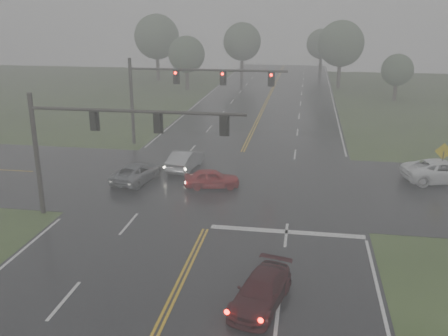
% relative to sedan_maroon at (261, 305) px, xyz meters
% --- Properties ---
extents(main_road, '(18.00, 160.00, 0.02)m').
position_rel_sedan_maroon_xyz_m(main_road, '(-3.76, 12.91, 0.00)').
color(main_road, black).
rests_on(main_road, ground).
extents(cross_street, '(120.00, 14.00, 0.02)m').
position_rel_sedan_maroon_xyz_m(cross_street, '(-3.76, 14.91, 0.00)').
color(cross_street, black).
rests_on(cross_street, ground).
extents(stop_bar, '(8.50, 0.50, 0.01)m').
position_rel_sedan_maroon_xyz_m(stop_bar, '(0.74, 7.31, 0.00)').
color(stop_bar, silver).
rests_on(stop_bar, ground).
extents(sedan_maroon, '(2.73, 4.64, 1.26)m').
position_rel_sedan_maroon_xyz_m(sedan_maroon, '(0.00, 0.00, 0.00)').
color(sedan_maroon, '#33090D').
rests_on(sedan_maroon, ground).
extents(sedan_red, '(4.06, 2.34, 1.30)m').
position_rel_sedan_maroon_xyz_m(sedan_red, '(-4.70, 13.72, 0.00)').
color(sedan_red, '#9F0E13').
rests_on(sedan_red, ground).
extents(sedan_silver, '(2.12, 4.69, 1.49)m').
position_rel_sedan_maroon_xyz_m(sedan_silver, '(-7.48, 17.43, 0.00)').
color(sedan_silver, '#95979C').
rests_on(sedan_silver, ground).
extents(car_grey, '(3.02, 5.03, 1.31)m').
position_rel_sedan_maroon_xyz_m(car_grey, '(-10.23, 14.15, 0.00)').
color(car_grey, slate).
rests_on(car_grey, ground).
extents(pickup_white, '(6.14, 3.87, 1.58)m').
position_rel_sedan_maroon_xyz_m(pickup_white, '(11.32, 17.61, 0.00)').
color(pickup_white, white).
rests_on(pickup_white, ground).
extents(signal_gantry_near, '(12.50, 0.32, 7.31)m').
position_rel_sedan_maroon_xyz_m(signal_gantry_near, '(-10.16, 7.68, 5.11)').
color(signal_gantry_near, black).
rests_on(signal_gantry_near, ground).
extents(signal_gantry_far, '(13.93, 0.39, 7.71)m').
position_rel_sedan_maroon_xyz_m(signal_gantry_far, '(-9.66, 24.21, 5.42)').
color(signal_gantry_far, black).
rests_on(signal_gantry_far, ground).
extents(sign_diamond_east, '(1.20, 0.10, 2.89)m').
position_rel_sedan_maroon_xyz_m(sign_diamond_east, '(11.12, 17.46, 1.95)').
color(sign_diamond_east, black).
rests_on(sign_diamond_east, ground).
extents(tree_nw_a, '(5.45, 5.45, 8.00)m').
position_rel_sedan_maroon_xyz_m(tree_nw_a, '(-16.49, 55.79, 5.26)').
color(tree_nw_a, '#342A22').
rests_on(tree_nw_a, ground).
extents(tree_ne_a, '(6.95, 6.95, 10.20)m').
position_rel_sedan_maroon_xyz_m(tree_ne_a, '(6.21, 61.40, 6.71)').
color(tree_ne_a, '#342A22').
rests_on(tree_ne_a, ground).
extents(tree_n_mid, '(6.54, 6.54, 9.60)m').
position_rel_sedan_maroon_xyz_m(tree_n_mid, '(-10.01, 69.87, 6.32)').
color(tree_n_mid, '#342A22').
rests_on(tree_n_mid, ground).
extents(tree_e_near, '(4.20, 4.20, 6.17)m').
position_rel_sedan_maroon_xyz_m(tree_e_near, '(13.13, 51.42, 4.04)').
color(tree_e_near, '#342A22').
rests_on(tree_e_near, ground).
extents(tree_nw_b, '(7.50, 7.50, 11.02)m').
position_rel_sedan_maroon_xyz_m(tree_nw_b, '(-23.92, 65.34, 7.25)').
color(tree_nw_b, '#342A22').
rests_on(tree_nw_b, ground).
extents(tree_n_far, '(5.62, 5.62, 8.26)m').
position_rel_sedan_maroon_xyz_m(tree_n_far, '(3.75, 80.03, 5.42)').
color(tree_n_far, '#342A22').
rests_on(tree_n_far, ground).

